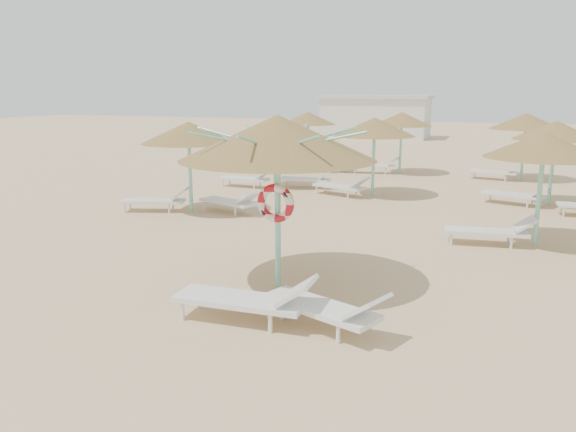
% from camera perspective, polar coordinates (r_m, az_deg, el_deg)
% --- Properties ---
extents(ground, '(120.00, 120.00, 0.00)m').
position_cam_1_polar(ground, '(10.32, -0.55, -7.83)').
color(ground, tan).
rests_on(ground, ground).
extents(main_palapa, '(3.56, 3.56, 3.19)m').
position_cam_1_polar(main_palapa, '(10.09, -1.08, 7.91)').
color(main_palapa, '#7DD9C2').
rests_on(main_palapa, ground).
extents(lounger_main_a, '(2.29, 0.77, 0.82)m').
position_cam_1_polar(lounger_main_a, '(8.97, -3.97, -8.39)').
color(lounger_main_a, white).
rests_on(lounger_main_a, ground).
extents(lounger_main_b, '(2.20, 1.34, 0.77)m').
position_cam_1_polar(lounger_main_b, '(8.71, 3.91, -9.25)').
color(lounger_main_b, white).
rests_on(lounger_main_b, ground).
extents(palapa_field, '(19.20, 13.76, 2.73)m').
position_cam_1_polar(palapa_field, '(19.28, 17.41, 8.20)').
color(palapa_field, '#7DD9C2').
rests_on(palapa_field, ground).
extents(service_hut, '(8.40, 4.40, 3.25)m').
position_cam_1_polar(service_hut, '(45.06, 8.91, 9.98)').
color(service_hut, silver).
rests_on(service_hut, ground).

